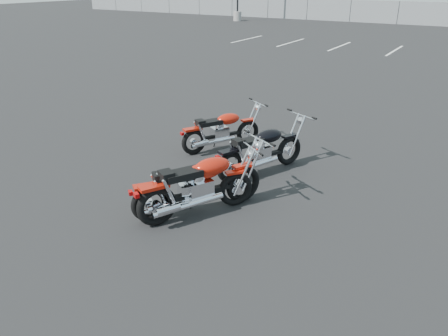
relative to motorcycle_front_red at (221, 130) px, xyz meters
The scene contains 6 objects.
ground 3.04m from the motorcycle_front_red, 66.55° to the right, with size 120.00×120.00×0.00m, color black.
motorcycle_front_red is the anchor object (origin of this frame).
motorcycle_second_black 1.54m from the motorcycle_front_red, 27.45° to the right, with size 1.29×2.13×1.07m.
motorcycle_third_red 2.99m from the motorcycle_front_red, 66.84° to the right, with size 1.63×1.95×1.05m.
motorcycle_rear_red 2.96m from the motorcycle_front_red, 64.34° to the right, with size 1.52×2.24×1.14m.
parking_line_stripes 17.30m from the motorcycle_front_red, 94.32° to the left, with size 15.12×4.00×0.01m.
Camera 1 is at (3.73, -5.15, 3.61)m, focal length 35.00 mm.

